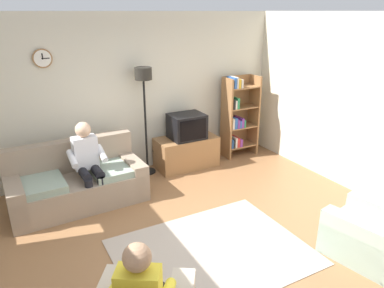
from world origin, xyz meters
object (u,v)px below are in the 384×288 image
(armchair_near_bookshelf, at_px, (373,235))
(person_on_couch, at_px, (88,160))
(floor_lamp, at_px, (144,92))
(bookshelf, at_px, (237,116))
(tv_stand, at_px, (186,152))
(tv, at_px, (187,126))
(couch, at_px, (77,184))

(armchair_near_bookshelf, xyz_separation_m, person_on_couch, (-2.56, 2.78, 0.41))
(floor_lamp, relative_size, armchair_near_bookshelf, 1.81)
(bookshelf, relative_size, floor_lamp, 0.85)
(bookshelf, bearing_deg, floor_lamp, 179.15)
(floor_lamp, distance_m, person_on_couch, 1.51)
(tv_stand, bearing_deg, bookshelf, 3.52)
(tv, relative_size, floor_lamp, 0.32)
(couch, bearing_deg, tv_stand, 12.07)
(bookshelf, bearing_deg, couch, -170.98)
(person_on_couch, bearing_deg, bookshelf, 11.52)
(tv, relative_size, armchair_near_bookshelf, 0.59)
(couch, xyz_separation_m, armchair_near_bookshelf, (2.72, -2.89, -0.02))
(tv, height_order, person_on_couch, person_on_couch)
(bookshelf, xyz_separation_m, floor_lamp, (-1.88, 0.03, 0.66))
(tv, xyz_separation_m, bookshelf, (1.15, 0.10, 0.01))
(person_on_couch, bearing_deg, tv_stand, 16.25)
(armchair_near_bookshelf, bearing_deg, tv, 101.74)
(bookshelf, bearing_deg, armchair_near_bookshelf, -97.83)
(tv, bearing_deg, person_on_couch, -164.44)
(armchair_near_bookshelf, bearing_deg, floor_lamp, 112.43)
(tv_stand, bearing_deg, armchair_near_bookshelf, -78.34)
(tv, bearing_deg, couch, -168.59)
(tv_stand, distance_m, floor_lamp, 1.38)
(tv_stand, relative_size, tv, 1.83)
(couch, xyz_separation_m, floor_lamp, (1.31, 0.53, 1.14))
(tv_stand, relative_size, person_on_couch, 0.89)
(couch, height_order, tv, tv)
(tv, relative_size, person_on_couch, 0.48)
(bookshelf, distance_m, armchair_near_bookshelf, 3.47)
(bookshelf, bearing_deg, tv_stand, -176.48)
(couch, relative_size, person_on_couch, 1.56)
(tv_stand, bearing_deg, floor_lamp, 172.25)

